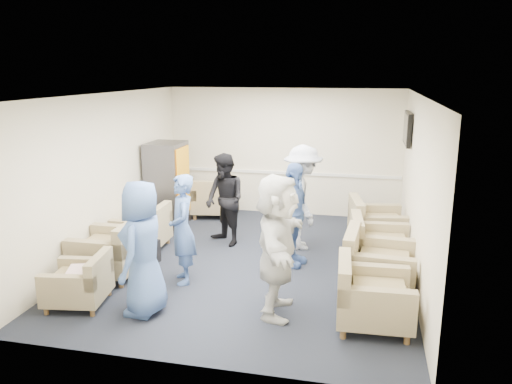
% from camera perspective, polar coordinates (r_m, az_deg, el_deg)
% --- Properties ---
extents(floor, '(6.00, 6.00, 0.00)m').
position_cam_1_polar(floor, '(8.25, -0.51, -8.02)').
color(floor, black).
rests_on(floor, ground).
extents(ceiling, '(6.00, 6.00, 0.00)m').
position_cam_1_polar(ceiling, '(7.67, -0.56, 11.06)').
color(ceiling, white).
rests_on(ceiling, back_wall).
extents(back_wall, '(5.00, 0.02, 2.70)m').
position_cam_1_polar(back_wall, '(10.74, 3.11, 4.59)').
color(back_wall, beige).
rests_on(back_wall, floor).
extents(front_wall, '(5.00, 0.02, 2.70)m').
position_cam_1_polar(front_wall, '(5.08, -8.27, -6.10)').
color(front_wall, beige).
rests_on(front_wall, floor).
extents(left_wall, '(0.02, 6.00, 2.70)m').
position_cam_1_polar(left_wall, '(8.75, -16.71, 1.90)').
color(left_wall, beige).
rests_on(left_wall, floor).
extents(right_wall, '(0.02, 6.00, 2.70)m').
position_cam_1_polar(right_wall, '(7.69, 17.92, 0.22)').
color(right_wall, beige).
rests_on(right_wall, floor).
extents(chair_rail, '(4.98, 0.04, 0.06)m').
position_cam_1_polar(chair_rail, '(10.80, 3.06, 2.22)').
color(chair_rail, silver).
rests_on(chair_rail, back_wall).
extents(tv, '(0.10, 1.00, 0.58)m').
position_cam_1_polar(tv, '(9.34, 16.92, 6.94)').
color(tv, black).
rests_on(tv, right_wall).
extents(armchair_left_near, '(0.85, 0.85, 0.60)m').
position_cam_1_polar(armchair_left_near, '(7.13, -19.34, -9.87)').
color(armchair_left_near, '#8B7C5A').
rests_on(armchair_left_near, floor).
extents(armchair_left_mid, '(0.94, 0.94, 0.74)m').
position_cam_1_polar(armchair_left_mid, '(7.92, -16.10, -6.66)').
color(armchair_left_mid, '#8B7C5A').
rests_on(armchair_left_mid, floor).
extents(armchair_left_far, '(0.86, 0.86, 0.67)m').
position_cam_1_polar(armchair_left_far, '(8.95, -12.57, -4.31)').
color(armchair_left_far, '#8B7C5A').
rests_on(armchair_left_far, floor).
extents(armchair_right_near, '(0.93, 0.93, 0.71)m').
position_cam_1_polar(armchair_right_near, '(6.36, 12.80, -11.79)').
color(armchair_right_near, '#8B7C5A').
rests_on(armchair_right_near, floor).
extents(armchair_right_midnear, '(1.01, 1.01, 0.76)m').
position_cam_1_polar(armchair_right_midnear, '(7.26, 13.40, -8.34)').
color(armchair_right_midnear, '#8B7C5A').
rests_on(armchair_right_midnear, floor).
extents(armchair_right_midfar, '(1.00, 1.00, 0.74)m').
position_cam_1_polar(armchair_right_midfar, '(8.00, 13.65, -6.31)').
color(armchair_right_midfar, '#8B7C5A').
rests_on(armchair_right_midfar, floor).
extents(armchair_right_far, '(1.09, 1.09, 0.75)m').
position_cam_1_polar(armchair_right_far, '(9.03, 13.35, -3.92)').
color(armchair_right_far, '#8B7C5A').
rests_on(armchair_right_far, floor).
extents(armchair_corner, '(1.02, 1.02, 0.71)m').
position_cam_1_polar(armchair_corner, '(10.70, -4.89, -0.92)').
color(armchair_corner, '#8B7C5A').
rests_on(armchair_corner, floor).
extents(vending_machine, '(0.69, 0.80, 1.68)m').
position_cam_1_polar(vending_machine, '(10.09, -10.08, 0.86)').
color(vending_machine, '#505058').
rests_on(vending_machine, floor).
extents(backpack, '(0.30, 0.24, 0.45)m').
position_cam_1_polar(backpack, '(8.37, -11.93, -6.31)').
color(backpack, black).
rests_on(backpack, floor).
extents(pillow, '(0.42, 0.48, 0.12)m').
position_cam_1_polar(pillow, '(7.07, -19.49, -8.74)').
color(pillow, beige).
rests_on(pillow, armchair_left_near).
extents(person_front_left, '(0.56, 0.86, 1.75)m').
position_cam_1_polar(person_front_left, '(6.50, -12.80, -6.30)').
color(person_front_left, '#4565A7').
rests_on(person_front_left, floor).
extents(person_mid_left, '(0.61, 0.70, 1.62)m').
position_cam_1_polar(person_mid_left, '(7.35, -8.42, -4.24)').
color(person_mid_left, '#4565A7').
rests_on(person_mid_left, floor).
extents(person_back_left, '(1.01, 0.99, 1.64)m').
position_cam_1_polar(person_back_left, '(8.86, -3.58, -0.89)').
color(person_back_left, black).
rests_on(person_back_left, floor).
extents(person_back_right, '(0.99, 1.33, 1.83)m').
position_cam_1_polar(person_back_right, '(8.67, 5.35, -0.64)').
color(person_back_right, silver).
rests_on(person_back_right, floor).
extents(person_mid_right, '(0.67, 1.06, 1.67)m').
position_cam_1_polar(person_mid_right, '(7.90, 4.24, -2.64)').
color(person_mid_right, '#4565A7').
rests_on(person_mid_right, floor).
extents(person_front_right, '(0.65, 1.74, 1.84)m').
position_cam_1_polar(person_front_right, '(6.30, 2.45, -6.14)').
color(person_front_right, silver).
rests_on(person_front_right, floor).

